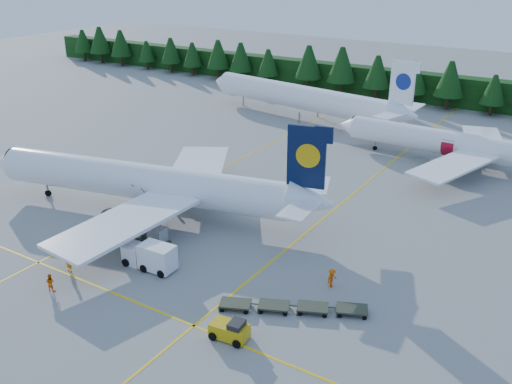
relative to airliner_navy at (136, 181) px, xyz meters
The scene contains 16 objects.
ground 17.19m from the airliner_navy, 32.19° to the right, with size 320.00×320.00×0.00m, color gray.
taxi_stripe_a 11.72m from the airliner_navy, 89.08° to the left, with size 0.25×120.00×0.01m, color yellow.
taxi_stripe_b 23.33m from the airliner_navy, 28.76° to the left, with size 0.25×120.00×0.01m, color yellow.
taxi_stripe_cross 20.94m from the airliner_navy, 46.47° to the right, with size 80.00×0.25×0.01m, color yellow.
treeline_hedge 74.44m from the airliner_navy, 79.02° to the left, with size 220.00×4.00×6.00m, color black.
airliner_navy is the anchor object (origin of this frame).
airliner_red 45.70m from the airliner_navy, 53.88° to the left, with size 36.37×29.91×10.57m.
airliner_far_left 48.21m from the airliner_navy, 95.62° to the left, with size 44.83×10.97×13.10m.
airstairs 4.44m from the airliner_navy, 48.96° to the right, with size 3.98×5.40×3.39m.
service_truck 14.38m from the airliner_navy, 42.47° to the right, with size 5.70×2.33×2.71m.
baggage_tug 28.05m from the airliner_navy, 31.62° to the right, with size 3.26×1.98×1.66m.
dolly_train 27.77m from the airliner_navy, 17.98° to the right, with size 12.25×7.40×0.16m.
uld_pair 9.07m from the airliner_navy, 40.09° to the right, with size 5.47×2.25×1.79m.
crew_a 15.30m from the airliner_navy, 73.48° to the right, with size 0.71×0.46×1.94m, color orange.
crew_b 18.78m from the airliner_navy, 72.61° to the right, with size 0.85×0.66×1.75m, color orange.
crew_c 27.74m from the airliner_navy, ahead, with size 0.79×0.54×1.91m, color #DF5004.
Camera 1 is at (31.80, -36.97, 29.16)m, focal length 40.00 mm.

